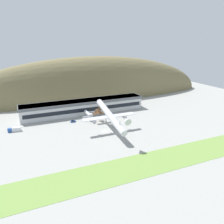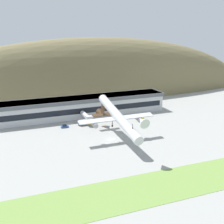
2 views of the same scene
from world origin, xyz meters
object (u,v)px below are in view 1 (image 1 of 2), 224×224
(fuel_truck, at_px, (15,130))
(jetway_0, at_px, (88,114))
(terminal_building, at_px, (84,106))
(cargo_airplane, at_px, (110,116))
(box_truck, at_px, (87,118))
(traffic_cone_1, at_px, (101,121))
(traffic_cone_0, at_px, (116,119))
(service_car_1, at_px, (126,115))
(service_car_0, at_px, (99,117))
(service_car_2, at_px, (73,121))

(fuel_truck, bearing_deg, jetway_0, 4.91)
(terminal_building, height_order, fuel_truck, terminal_building)
(jetway_0, relative_size, cargo_airplane, 0.27)
(box_truck, relative_size, traffic_cone_1, 12.40)
(fuel_truck, distance_m, traffic_cone_0, 74.04)
(terminal_building, bearing_deg, box_truck, -100.49)
(cargo_airplane, relative_size, service_car_1, 11.49)
(terminal_building, distance_m, jetway_0, 15.31)
(service_car_1, relative_size, fuel_truck, 0.53)
(jetway_0, height_order, service_car_0, jetway_0)
(jetway_0, distance_m, cargo_airplane, 31.99)
(cargo_airplane, relative_size, fuel_truck, 6.11)
(service_car_2, distance_m, traffic_cone_1, 21.07)
(terminal_building, bearing_deg, fuel_truck, -160.50)
(traffic_cone_0, bearing_deg, service_car_2, 166.18)
(terminal_building, bearing_deg, jetway_0, -95.16)
(service_car_2, height_order, box_truck, box_truck)
(traffic_cone_0, bearing_deg, service_car_1, 29.12)
(traffic_cone_1, bearing_deg, service_car_2, 160.74)
(jetway_0, relative_size, box_truck, 1.96)
(service_car_1, height_order, traffic_cone_1, service_car_1)
(traffic_cone_1, bearing_deg, traffic_cone_0, -4.83)
(jetway_0, bearing_deg, fuel_truck, -175.09)
(cargo_airplane, xyz_separation_m, traffic_cone_0, (13.74, 19.60, -11.07))
(box_truck, distance_m, traffic_cone_0, 22.95)
(jetway_0, bearing_deg, cargo_airplane, -79.46)
(box_truck, distance_m, traffic_cone_1, 11.33)
(terminal_building, xyz_separation_m, fuel_truck, (-55.68, -19.72, -5.03))
(service_car_2, bearing_deg, box_truck, 1.32)
(box_truck, relative_size, traffic_cone_0, 12.40)
(cargo_airplane, height_order, service_car_0, cargo_airplane)
(cargo_airplane, distance_m, service_car_1, 37.90)
(service_car_0, relative_size, service_car_2, 0.94)
(terminal_building, distance_m, service_car_2, 23.87)
(traffic_cone_1, bearing_deg, service_car_1, 12.50)
(fuel_truck, distance_m, box_truck, 52.43)
(service_car_0, bearing_deg, service_car_1, -9.43)
(service_car_1, relative_size, traffic_cone_1, 7.95)
(service_car_2, relative_size, traffic_cone_0, 7.09)
(box_truck, bearing_deg, traffic_cone_0, -21.19)
(traffic_cone_0, xyz_separation_m, traffic_cone_1, (-12.72, 1.07, 0.00))
(terminal_building, height_order, service_car_2, terminal_building)
(fuel_truck, bearing_deg, cargo_airplane, -23.38)
(box_truck, height_order, traffic_cone_0, box_truck)
(jetway_0, bearing_deg, traffic_cone_1, -55.92)
(terminal_building, xyz_separation_m, traffic_cone_0, (18.08, -26.06, -6.16))
(cargo_airplane, bearing_deg, service_car_1, 45.80)
(cargo_airplane, height_order, box_truck, cargo_airplane)
(fuel_truck, distance_m, traffic_cone_1, 61.28)
(service_car_0, xyz_separation_m, fuel_truck, (-63.42, -3.77, 0.81))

